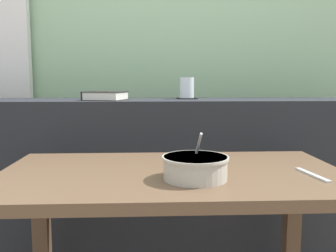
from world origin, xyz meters
The scene contains 8 objects.
outdoor_backdrop centered at (0.00, 1.09, 1.40)m, with size 4.80×0.08×2.80m, color #9EC699.
dark_console_ledge centered at (0.00, 0.55, 0.45)m, with size 2.80×0.37×0.89m, color #23262B.
breakfast_table centered at (0.08, -0.06, 0.57)m, with size 1.13×0.62×0.69m.
coaster_square centered at (0.19, 0.60, 0.89)m, with size 0.10×0.10×0.01m, color black.
juice_glass centered at (0.19, 0.60, 0.94)m, with size 0.07×0.07×0.10m.
closed_book centered at (-0.21, 0.50, 0.91)m, with size 0.21×0.20×0.04m.
soup_bowl centered at (0.14, -0.17, 0.72)m, with size 0.20×0.20×0.15m.
fork_utensil centered at (0.51, -0.14, 0.69)m, with size 0.02×0.17×0.01m, color silver.
Camera 1 is at (0.01, -1.23, 0.98)m, focal length 38.79 mm.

